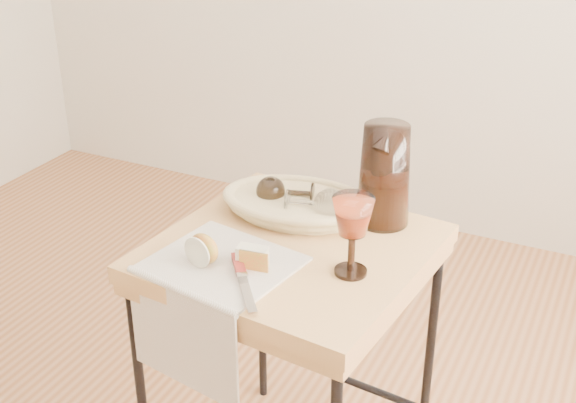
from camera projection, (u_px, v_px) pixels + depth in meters
The scene contains 10 objects.
side_table at pixel (291, 374), 1.92m from camera, with size 0.59×0.59×0.75m, color #915A31, non-canonical shape.
tea_towel at pixel (222, 264), 1.67m from camera, with size 0.30×0.27×0.01m, color white.
bread_basket at pixel (297, 206), 1.87m from camera, with size 0.33×0.23×0.05m, color tan, non-canonical shape.
goblet_lying_a at pixel (288, 192), 1.89m from camera, with size 0.12×0.07×0.07m, color #302317, non-canonical shape.
goblet_lying_b at pixel (312, 203), 1.83m from camera, with size 0.13×0.08×0.08m, color white, non-canonical shape.
pitcher at pixel (384, 175), 1.80m from camera, with size 0.17×0.25×0.29m, color black, non-canonical shape.
wine_goblet at pixel (352, 236), 1.60m from camera, with size 0.09×0.09×0.18m, color white, non-canonical shape.
apple_half at pixel (204, 249), 1.65m from camera, with size 0.08×0.04×0.07m, color #B6311A.
apple_wedge at pixel (252, 256), 1.65m from camera, with size 0.07×0.04×0.04m, color beige.
table_knife at pixel (243, 279), 1.59m from camera, with size 0.22×0.02×0.02m, color silver, non-canonical shape.
Camera 1 is at (0.97, -1.19, 1.62)m, focal length 47.48 mm.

